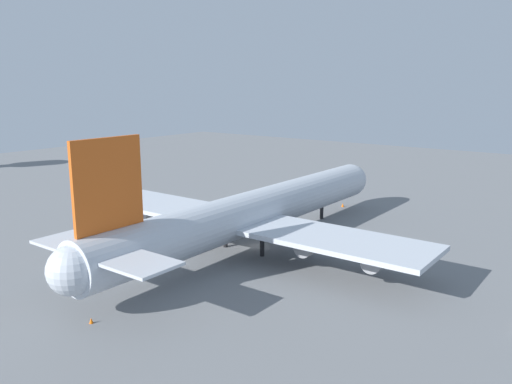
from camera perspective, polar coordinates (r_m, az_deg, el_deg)
name	(u,v)px	position (r m, az deg, el deg)	size (l,w,h in m)	color
ground_plane	(256,246)	(84.33, 0.00, -6.05)	(294.93, 294.93, 0.00)	slate
cargo_airplane	(255,212)	(82.46, -0.12, -2.21)	(73.73, 60.34, 20.20)	silver
safety_cone_nose	(343,205)	(112.15, 9.67, -1.44)	(0.59, 0.59, 0.84)	orange
safety_cone_tail	(91,321)	(61.29, -17.95, -13.51)	(0.46, 0.46, 0.65)	orange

